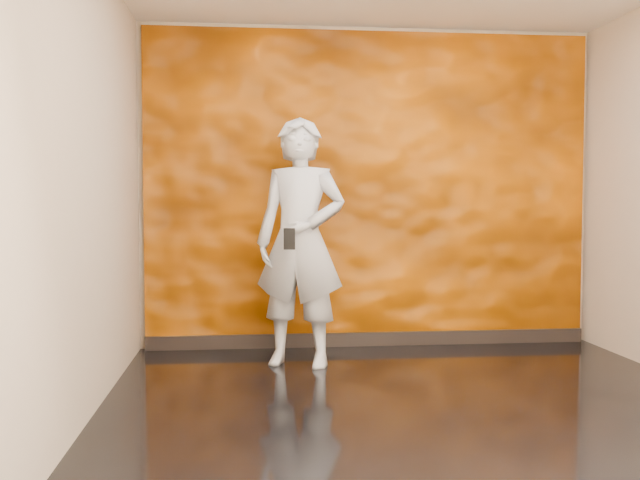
# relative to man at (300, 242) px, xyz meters

# --- Properties ---
(room) EXTENTS (4.02, 4.02, 2.81)m
(room) POSITION_rel_man_xyz_m (0.67, -1.25, 0.44)
(room) COLOR black
(room) RESTS_ON ground
(feature_wall) EXTENTS (3.90, 0.06, 2.75)m
(feature_wall) POSITION_rel_man_xyz_m (0.67, 0.71, 0.42)
(feature_wall) COLOR #DA6300
(feature_wall) RESTS_ON ground
(baseboard) EXTENTS (3.90, 0.04, 0.12)m
(baseboard) POSITION_rel_man_xyz_m (0.67, 0.67, -0.90)
(baseboard) COLOR black
(baseboard) RESTS_ON ground
(man) EXTENTS (0.81, 0.67, 1.92)m
(man) POSITION_rel_man_xyz_m (0.00, 0.00, 0.00)
(man) COLOR #9399A2
(man) RESTS_ON ground
(phone) EXTENTS (0.09, 0.02, 0.16)m
(phone) POSITION_rel_man_xyz_m (-0.10, -0.27, 0.04)
(phone) COLOR black
(phone) RESTS_ON man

